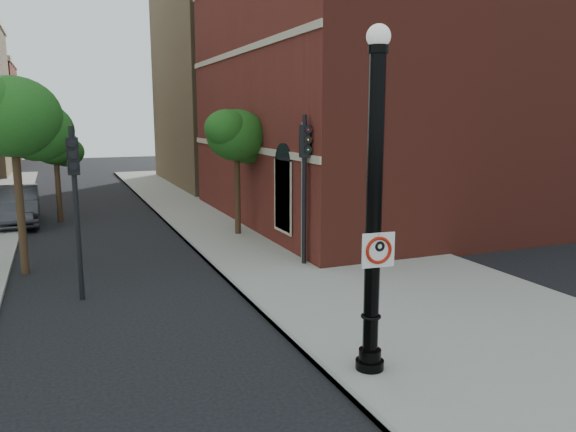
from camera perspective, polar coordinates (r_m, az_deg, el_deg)
name	(u,v)px	position (r m, az deg, el deg)	size (l,w,h in m)	color
ground	(215,385)	(10.78, -7.38, -16.63)	(120.00, 120.00, 0.00)	black
sidewalk_right	(299,242)	(21.61, 1.09, -2.62)	(8.00, 60.00, 0.12)	gray
curb_edge	(198,251)	(20.40, -9.16, -3.50)	(0.10, 60.00, 0.14)	gray
brick_wall_building	(451,87)	(29.75, 16.26, 12.50)	(22.30, 16.30, 12.50)	maroon
bg_building_tan_b	(315,87)	(43.47, 2.76, 13.00)	(22.00, 14.00, 14.00)	olive
lamppost	(373,222)	(10.25, 8.68, -0.60)	(0.54, 0.54, 6.39)	black
no_parking_sign	(378,250)	(10.23, 9.16, -3.41)	(0.64, 0.11, 0.64)	white
parked_car	(17,205)	(28.02, -25.85, 0.97)	(1.83, 5.23, 1.72)	#2D2C31
traffic_signal_left	(75,185)	(15.47, -20.85, 2.99)	(0.30, 0.38, 4.59)	black
traffic_signal_right	(305,166)	(17.73, 1.71, 5.11)	(0.36, 0.42, 4.87)	black
utility_pole	(303,196)	(17.97, 1.50, 2.09)	(0.09, 0.09, 4.64)	#999999
street_tree_a	(14,119)	(18.79, -26.05, 8.86)	(3.34, 3.02, 6.01)	#362115
street_tree_b	(56,147)	(27.78, -22.51, 6.52)	(2.43, 2.20, 4.38)	#362115
street_tree_c	(237,137)	(22.52, -5.20, 8.02)	(2.83, 2.55, 5.09)	#362115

